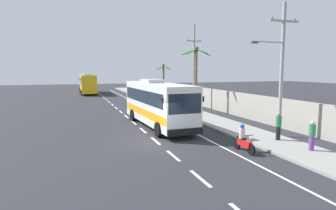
% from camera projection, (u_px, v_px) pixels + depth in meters
% --- Properties ---
extents(ground_plane, '(160.00, 160.00, 0.00)m').
position_uv_depth(ground_plane, '(158.00, 143.00, 18.15)').
color(ground_plane, '#28282D').
extents(sidewalk_kerb, '(3.20, 90.00, 0.14)m').
position_uv_depth(sidewalk_kerb, '(194.00, 114.00, 29.70)').
color(sidewalk_kerb, gray).
rests_on(sidewalk_kerb, ground).
extents(lane_markings, '(3.50, 71.00, 0.01)m').
position_uv_depth(lane_markings, '(138.00, 110.00, 32.62)').
color(lane_markings, white).
rests_on(lane_markings, ground).
extents(boundary_wall, '(0.24, 60.00, 2.33)m').
position_uv_depth(boundary_wall, '(210.00, 98.00, 34.52)').
color(boundary_wall, '#9E998E').
rests_on(boundary_wall, ground).
extents(coach_bus_foreground, '(3.35, 10.76, 3.76)m').
position_uv_depth(coach_bus_foreground, '(157.00, 102.00, 23.36)').
color(coach_bus_foreground, white).
rests_on(coach_bus_foreground, ground).
extents(coach_bus_far_lane, '(3.05, 11.86, 3.89)m').
position_uv_depth(coach_bus_far_lane, '(88.00, 83.00, 55.48)').
color(coach_bus_far_lane, gold).
rests_on(coach_bus_far_lane, ground).
extents(motorcycle_beside_bus, '(0.56, 1.96, 1.54)m').
position_uv_depth(motorcycle_beside_bus, '(156.00, 105.00, 32.31)').
color(motorcycle_beside_bus, black).
rests_on(motorcycle_beside_bus, ground).
extents(motorcycle_trailing, '(0.56, 1.96, 1.56)m').
position_uv_depth(motorcycle_trailing, '(243.00, 140.00, 16.16)').
color(motorcycle_trailing, black).
rests_on(motorcycle_trailing, ground).
extents(pedestrian_near_kerb, '(0.36, 0.36, 1.56)m').
position_uv_depth(pedestrian_near_kerb, '(165.00, 99.00, 35.61)').
color(pedestrian_near_kerb, red).
rests_on(pedestrian_near_kerb, sidewalk_kerb).
extents(pedestrian_midwalk, '(0.36, 0.36, 1.72)m').
position_uv_depth(pedestrian_midwalk, '(278.00, 126.00, 18.29)').
color(pedestrian_midwalk, black).
rests_on(pedestrian_midwalk, sidewalk_kerb).
extents(pedestrian_far_walk, '(0.36, 0.36, 1.66)m').
position_uv_depth(pedestrian_far_walk, '(312.00, 135.00, 15.90)').
color(pedestrian_far_walk, '#75388E').
rests_on(pedestrian_far_walk, sidewalk_kerb).
extents(utility_pole_nearest, '(3.56, 0.24, 8.94)m').
position_uv_depth(utility_pole_nearest, '(281.00, 67.00, 19.36)').
color(utility_pole_nearest, '#9E9E99').
rests_on(utility_pole_nearest, ground).
extents(utility_pole_mid, '(1.82, 0.24, 9.76)m').
position_uv_depth(utility_pole_mid, '(194.00, 66.00, 33.95)').
color(utility_pole_mid, '#9E9E99').
rests_on(utility_pole_mid, ground).
extents(palm_nearest, '(2.97, 3.38, 5.56)m').
position_uv_depth(palm_nearest, '(163.00, 74.00, 49.46)').
color(palm_nearest, brown).
rests_on(palm_nearest, ground).
extents(palm_second, '(3.26, 3.44, 7.00)m').
position_uv_depth(palm_second, '(196.00, 65.00, 30.77)').
color(palm_second, brown).
rests_on(palm_second, ground).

